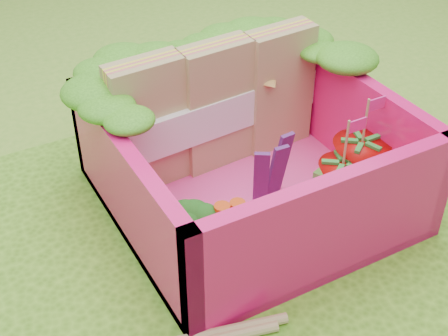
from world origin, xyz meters
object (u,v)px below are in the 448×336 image
object	(u,v)px
broccoli	(188,233)
strawberry_left	(341,183)
strawberry_right	(359,166)
bento_box	(249,155)
sandwich_stack	(217,106)

from	to	relation	value
broccoli	strawberry_left	bearing A→B (deg)	0.86
broccoli	strawberry_right	size ratio (longest dim) A/B	0.59
broccoli	strawberry_left	size ratio (longest dim) A/B	0.65
bento_box	strawberry_left	bearing A→B (deg)	-39.78
sandwich_stack	strawberry_right	distance (m)	0.76
bento_box	strawberry_left	size ratio (longest dim) A/B	2.76
sandwich_stack	broccoli	bearing A→B (deg)	-127.40
sandwich_stack	strawberry_right	world-z (taller)	sandwich_stack
sandwich_stack	strawberry_left	world-z (taller)	sandwich_stack
sandwich_stack	strawberry_left	bearing A→B (deg)	-61.33
strawberry_left	strawberry_right	bearing A→B (deg)	17.64
bento_box	broccoli	size ratio (longest dim) A/B	4.22
strawberry_left	sandwich_stack	bearing A→B (deg)	118.67
broccoli	bento_box	bearing A→B (deg)	31.95
strawberry_right	broccoli	bearing A→B (deg)	-176.58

